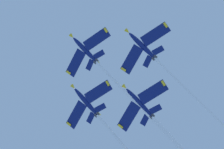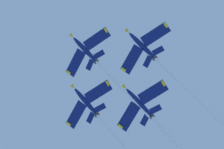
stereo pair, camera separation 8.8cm
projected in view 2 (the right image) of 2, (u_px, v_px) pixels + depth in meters
jet_lead at (102, 67)px, 104.51m from camera, size 46.35×20.96×25.52m
jet_left_wing at (157, 60)px, 98.77m from camera, size 41.94×20.16×25.17m
jet_right_wing at (106, 125)px, 101.85m from camera, size 45.50×21.49×26.68m
jet_slot at (160, 125)px, 96.37m from camera, size 41.65×20.33×25.05m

